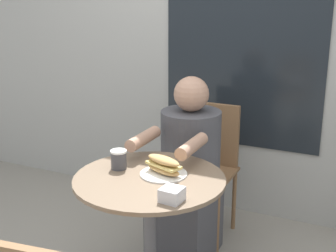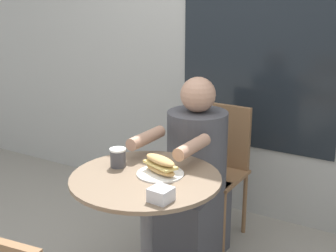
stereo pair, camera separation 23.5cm
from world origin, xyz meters
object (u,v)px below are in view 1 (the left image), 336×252
(seated_diner, at_px, (188,182))
(drink_cup, at_px, (119,159))
(cafe_table, at_px, (150,214))
(sandwich_on_plate, at_px, (164,167))
(diner_chair, at_px, (209,157))

(seated_diner, relative_size, drink_cup, 11.63)
(cafe_table, bearing_deg, sandwich_on_plate, 51.33)
(cafe_table, xyz_separation_m, drink_cup, (-0.19, 0.04, 0.24))
(seated_diner, distance_m, drink_cup, 0.62)
(cafe_table, xyz_separation_m, diner_chair, (-0.03, 0.90, -0.02))
(cafe_table, height_order, sandwich_on_plate, sandwich_on_plate)
(cafe_table, bearing_deg, seated_diner, 93.54)
(cafe_table, relative_size, seated_diner, 0.66)
(seated_diner, height_order, sandwich_on_plate, seated_diner)
(sandwich_on_plate, height_order, drink_cup, drink_cup)
(cafe_table, xyz_separation_m, seated_diner, (-0.03, 0.55, -0.06))
(diner_chair, bearing_deg, sandwich_on_plate, 95.85)
(seated_diner, relative_size, sandwich_on_plate, 4.86)
(seated_diner, bearing_deg, diner_chair, -89.73)
(cafe_table, distance_m, diner_chair, 0.91)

